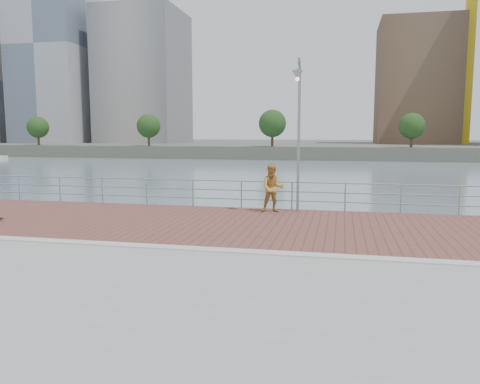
# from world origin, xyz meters

# --- Properties ---
(water) EXTENTS (400.00, 400.00, 0.00)m
(water) POSITION_xyz_m (0.00, 0.00, -2.00)
(water) COLOR slate
(water) RESTS_ON ground
(brick_lane) EXTENTS (40.00, 6.80, 0.02)m
(brick_lane) POSITION_xyz_m (0.00, 3.60, 0.01)
(brick_lane) COLOR brown
(brick_lane) RESTS_ON seawall
(curb) EXTENTS (40.00, 0.40, 0.06)m
(curb) POSITION_xyz_m (0.00, 0.00, 0.03)
(curb) COLOR #B7B5AD
(curb) RESTS_ON seawall
(far_shore) EXTENTS (320.00, 95.00, 2.50)m
(far_shore) POSITION_xyz_m (0.00, 122.50, -0.75)
(far_shore) COLOR #4C5142
(far_shore) RESTS_ON ground
(guardrail) EXTENTS (39.06, 0.06, 1.13)m
(guardrail) POSITION_xyz_m (0.00, 7.00, 0.69)
(guardrail) COLOR #8C9EA8
(guardrail) RESTS_ON brick_lane
(street_lamp) EXTENTS (0.40, 1.17, 5.50)m
(street_lamp) POSITION_xyz_m (1.30, 6.10, 3.91)
(street_lamp) COLOR gray
(street_lamp) RESTS_ON brick_lane
(bystander) EXTENTS (1.02, 0.87, 1.83)m
(bystander) POSITION_xyz_m (0.37, 6.19, 0.93)
(bystander) COLOR #C08C38
(bystander) RESTS_ON brick_lane
(skyline) EXTENTS (233.00, 41.00, 62.43)m
(skyline) POSITION_xyz_m (27.63, 104.28, 23.28)
(skyline) COLOR #ADA38E
(skyline) RESTS_ON far_shore
(shoreline_trees) EXTENTS (109.68, 5.19, 6.92)m
(shoreline_trees) POSITION_xyz_m (-6.99, 77.00, 4.49)
(shoreline_trees) COLOR #473323
(shoreline_trees) RESTS_ON far_shore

